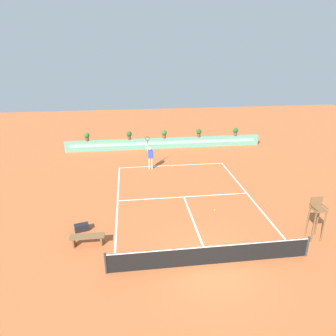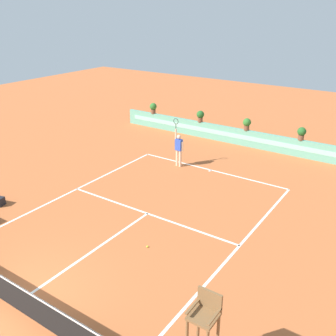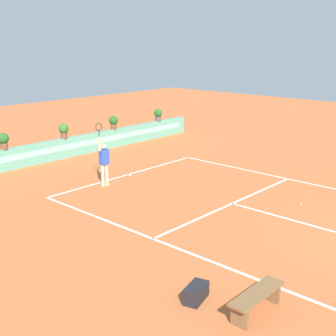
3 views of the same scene
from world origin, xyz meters
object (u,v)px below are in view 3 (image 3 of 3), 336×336
potted_plant_centre (64,130)px  potted_plant_far_right (158,114)px  tennis_ball_near_baseline (301,205)px  potted_plant_left (3,140)px  tennis_player (104,161)px  potted_plant_right (113,122)px  gear_bag (196,293)px  bench_courtside (257,298)px

potted_plant_centre → potted_plant_far_right: bearing=0.0°
potted_plant_far_right → tennis_ball_near_baseline: bearing=-113.9°
potted_plant_left → potted_plant_far_right: bearing=0.0°
potted_plant_far_right → tennis_player: bearing=-149.4°
tennis_player → potted_plant_right: 6.98m
gear_bag → potted_plant_right: bearing=55.2°
bench_courtside → gear_bag: bearing=109.3°
gear_bag → potted_plant_centre: bearing=66.0°
bench_courtside → potted_plant_centre: 15.30m
potted_plant_centre → potted_plant_right: size_ratio=1.00×
bench_courtside → potted_plant_left: size_ratio=2.21×
potted_plant_centre → potted_plant_right: 3.24m
bench_courtside → potted_plant_left: 14.50m
bench_courtside → potted_plant_left: potted_plant_left is taller
tennis_player → potted_plant_centre: tennis_player is taller
gear_bag → tennis_player: bearing=62.7°
gear_bag → tennis_player: size_ratio=0.27×
tennis_ball_near_baseline → potted_plant_right: potted_plant_right is taller
tennis_player → tennis_ball_near_baseline: 7.69m
gear_bag → potted_plant_right: potted_plant_right is taller
bench_courtside → potted_plant_right: 16.71m
gear_bag → potted_plant_left: size_ratio=0.97×
bench_courtside → potted_plant_centre: (5.34, 14.30, 1.04)m
tennis_player → potted_plant_left: 5.22m
potted_plant_far_right → gear_bag: bearing=-134.0°
bench_courtside → potted_plant_right: potted_plant_right is taller
bench_courtside → potted_plant_centre: size_ratio=2.21×
gear_bag → potted_plant_far_right: 18.13m
tennis_player → potted_plant_far_right: tennis_player is taller
tennis_player → potted_plant_right: (4.88, 4.98, 0.36)m
tennis_player → potted_plant_left: bearing=107.3°
potted_plant_right → tennis_ball_near_baseline: bearing=-98.3°
bench_courtside → gear_bag: size_ratio=2.29×
tennis_ball_near_baseline → potted_plant_left: potted_plant_left is taller
bench_courtside → potted_plant_far_right: (12.11, 14.30, 1.04)m
potted_plant_centre → potted_plant_right: same height
potted_plant_far_right → potted_plant_centre: bearing=180.0°
gear_bag → potted_plant_left: potted_plant_left is taller
gear_bag → potted_plant_centre: potted_plant_centre is taller
tennis_ball_near_baseline → gear_bag: bearing=-171.5°
gear_bag → tennis_ball_near_baseline: bearing=8.5°
potted_plant_far_right → potted_plant_left: same height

